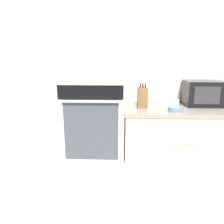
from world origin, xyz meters
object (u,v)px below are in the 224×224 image
knife_block (142,97)px  condiment_jar_near (156,100)px  wall_oven (95,117)px  condiment_jar_mid (177,104)px  bowl (175,109)px  microwave (204,93)px

knife_block → condiment_jar_near: 0.23m
wall_oven → knife_block: bearing=0.6°
knife_block → condiment_jar_mid: size_ratio=2.58×
condiment_jar_near → knife_block: bearing=-141.0°
bowl → knife_block: bearing=149.9°
wall_oven → condiment_jar_near: wall_oven is taller
knife_block → condiment_jar_mid: 0.36m
wall_oven → condiment_jar_mid: 0.88m
bowl → condiment_jar_mid: condiment_jar_mid is taller
wall_oven → knife_block: 0.56m
wall_oven → condiment_jar_near: 0.72m
microwave → condiment_jar_near: bearing=177.4°
microwave → knife_block: bearing=-170.5°
knife_block → bowl: 0.37m
knife_block → condiment_jar_near: knife_block is taller
condiment_jar_near → microwave: bearing=-2.6°
condiment_jar_near → condiment_jar_mid: (0.18, -0.21, -0.00)m
wall_oven → condiment_jar_mid: (0.87, -0.07, 0.17)m
wall_oven → condiment_jar_near: size_ratio=7.78×
condiment_jar_near → condiment_jar_mid: condiment_jar_near is taller
wall_oven → microwave: bearing=5.7°
condiment_jar_near → bowl: bearing=-66.6°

